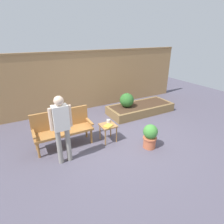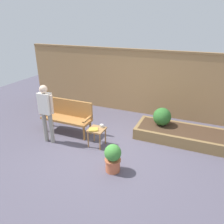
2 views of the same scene
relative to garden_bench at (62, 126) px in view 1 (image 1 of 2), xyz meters
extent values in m
plane|color=#514C5B|center=(1.43, -0.44, -0.54)|extent=(14.00, 14.00, 0.00)
cube|color=#A37A4C|center=(1.43, 2.16, 0.51)|extent=(8.40, 0.10, 2.10)
cube|color=olive|center=(1.43, 2.16, 1.59)|extent=(8.40, 0.14, 0.06)
cylinder|color=#A87038|center=(0.66, 0.08, -0.34)|extent=(0.06, 0.06, 0.40)
cylinder|color=#A87038|center=(0.66, -0.28, -0.34)|extent=(0.06, 0.06, 0.40)
cylinder|color=#A87038|center=(-0.66, 0.08, -0.34)|extent=(0.06, 0.06, 0.40)
cylinder|color=#A87038|center=(-0.66, -0.28, -0.34)|extent=(0.06, 0.06, 0.40)
cube|color=#A87038|center=(0.00, -0.10, -0.11)|extent=(1.44, 0.48, 0.06)
cube|color=#A87038|center=(0.00, 0.11, 0.16)|extent=(1.44, 0.06, 0.48)
cube|color=#A87038|center=(-0.69, -0.10, 0.02)|extent=(0.06, 0.48, 0.04)
cube|color=#A87038|center=(0.69, -0.10, 0.02)|extent=(0.06, 0.48, 0.04)
cylinder|color=#9E7042|center=(1.27, -0.22, -0.32)|extent=(0.04, 0.04, 0.44)
cylinder|color=#9E7042|center=(1.27, -0.55, -0.32)|extent=(0.04, 0.04, 0.44)
cylinder|color=#9E7042|center=(0.94, -0.22, -0.32)|extent=(0.04, 0.04, 0.44)
cylinder|color=#9E7042|center=(0.94, -0.55, -0.32)|extent=(0.04, 0.04, 0.44)
cube|color=#9E7042|center=(1.10, -0.38, -0.08)|extent=(0.40, 0.40, 0.04)
cylinder|color=silver|center=(1.18, -0.25, -0.03)|extent=(0.10, 0.10, 0.08)
torus|color=silver|center=(1.23, -0.25, -0.03)|extent=(0.05, 0.01, 0.05)
cube|color=gold|center=(1.06, -0.47, -0.05)|extent=(0.27, 0.25, 0.03)
cylinder|color=#C66642|center=(1.88, -1.17, -0.42)|extent=(0.31, 0.31, 0.26)
cylinder|color=#C66642|center=(1.88, -1.17, -0.27)|extent=(0.35, 0.35, 0.04)
sphere|color=#428938|center=(1.88, -1.17, -0.09)|extent=(0.36, 0.36, 0.36)
cube|color=olive|center=(3.05, 0.33, -0.39)|extent=(2.40, 0.09, 0.30)
cube|color=olive|center=(3.05, 1.24, -0.39)|extent=(2.40, 0.09, 0.30)
cube|color=olive|center=(1.90, 0.79, -0.39)|extent=(0.09, 0.82, 0.30)
cube|color=olive|center=(4.21, 0.79, -0.39)|extent=(0.09, 0.82, 0.30)
cube|color=#422D1E|center=(3.05, 0.79, -0.39)|extent=(2.22, 0.82, 0.30)
cylinder|color=brown|center=(2.50, 0.86, -0.21)|extent=(0.04, 0.04, 0.06)
sphere|color=#2D6628|center=(2.50, 0.86, 0.00)|extent=(0.50, 0.50, 0.50)
cylinder|color=gray|center=(-0.06, -0.70, -0.13)|extent=(0.11, 0.11, 0.82)
cylinder|color=gray|center=(-0.26, -0.70, -0.13)|extent=(0.11, 0.11, 0.82)
cube|color=silver|center=(-0.16, -0.70, 0.55)|extent=(0.32, 0.20, 0.54)
cylinder|color=beige|center=(0.04, -0.70, 0.55)|extent=(0.07, 0.07, 0.49)
cylinder|color=beige|center=(-0.36, -0.70, 0.55)|extent=(0.07, 0.07, 0.49)
sphere|color=beige|center=(-0.16, -0.70, 0.92)|extent=(0.20, 0.20, 0.20)
camera|label=1|loc=(-0.87, -4.21, 2.12)|focal=29.39mm
camera|label=2|loc=(3.37, -4.74, 2.49)|focal=35.09mm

